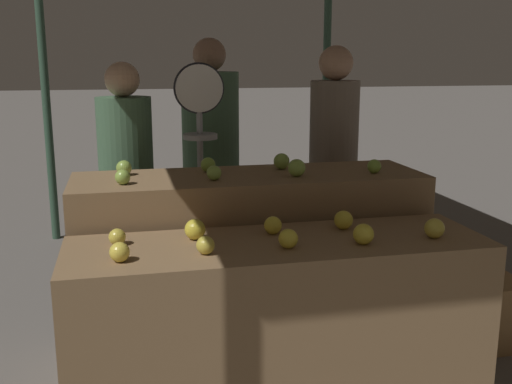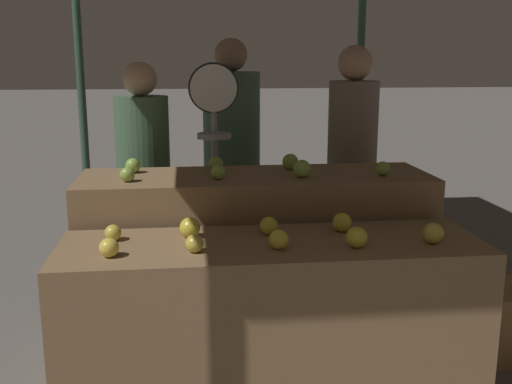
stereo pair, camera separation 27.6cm
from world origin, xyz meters
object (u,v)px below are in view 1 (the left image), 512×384
object	(u,v)px
person_customer_right	(211,146)
person_customer_left	(333,154)
wooden_crate_side	(483,310)
produce_scale	(200,135)
person_vendor_at_scale	(127,172)

from	to	relation	value
person_customer_right	person_customer_left	bearing A→B (deg)	141.12
person_customer_right	wooden_crate_side	xyz separation A→B (m)	(1.33, -1.30, -0.78)
produce_scale	wooden_crate_side	distance (m)	1.88
person_vendor_at_scale	person_customer_right	size ratio (longest dim) A/B	0.91
produce_scale	person_customer_left	bearing A→B (deg)	9.30
person_customer_left	wooden_crate_side	size ratio (longest dim) A/B	4.39
person_vendor_at_scale	person_customer_left	distance (m)	1.31
person_vendor_at_scale	wooden_crate_side	xyz separation A→B (m)	(1.90, -0.86, -0.70)
produce_scale	person_customer_left	distance (m)	0.90
person_vendor_at_scale	wooden_crate_side	world-z (taller)	person_vendor_at_scale
produce_scale	person_vendor_at_scale	xyz separation A→B (m)	(-0.43, 0.16, -0.23)
person_customer_right	wooden_crate_side	bearing A→B (deg)	128.54
person_customer_right	wooden_crate_side	world-z (taller)	person_customer_right
person_customer_left	person_customer_right	world-z (taller)	person_customer_right
person_customer_left	wooden_crate_side	world-z (taller)	person_customer_left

